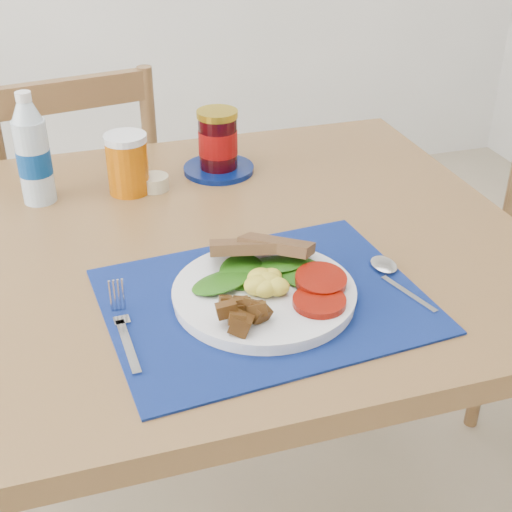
{
  "coord_description": "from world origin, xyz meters",
  "views": [
    {
      "loc": [
        -0.06,
        -0.81,
        1.33
      ],
      "look_at": [
        0.2,
        0.04,
        0.8
      ],
      "focal_mm": 50.0,
      "sensor_mm": 36.0,
      "label": 1
    }
  ],
  "objects_px": {
    "chair_far": "(76,199)",
    "juice_glass": "(128,165)",
    "water_bottle": "(33,155)",
    "breakfast_plate": "(262,291)",
    "jam_on_saucer": "(218,145)"
  },
  "relations": [
    {
      "from": "water_bottle",
      "to": "juice_glass",
      "type": "bearing_deg",
      "value": -3.29
    },
    {
      "from": "juice_glass",
      "to": "water_bottle",
      "type": "bearing_deg",
      "value": 176.71
    },
    {
      "from": "chair_far",
      "to": "jam_on_saucer",
      "type": "xyz_separation_m",
      "value": [
        0.28,
        -0.38,
        0.26
      ]
    },
    {
      "from": "chair_far",
      "to": "water_bottle",
      "type": "distance_m",
      "value": 0.51
    },
    {
      "from": "chair_far",
      "to": "water_bottle",
      "type": "bearing_deg",
      "value": 70.52
    },
    {
      "from": "breakfast_plate",
      "to": "jam_on_saucer",
      "type": "distance_m",
      "value": 0.47
    },
    {
      "from": "chair_far",
      "to": "juice_glass",
      "type": "bearing_deg",
      "value": 92.9
    },
    {
      "from": "breakfast_plate",
      "to": "juice_glass",
      "type": "height_order",
      "value": "juice_glass"
    },
    {
      "from": "chair_far",
      "to": "water_bottle",
      "type": "height_order",
      "value": "chair_far"
    },
    {
      "from": "chair_far",
      "to": "juice_glass",
      "type": "xyz_separation_m",
      "value": [
        0.09,
        -0.42,
        0.25
      ]
    },
    {
      "from": "chair_far",
      "to": "breakfast_plate",
      "type": "height_order",
      "value": "chair_far"
    },
    {
      "from": "breakfast_plate",
      "to": "water_bottle",
      "type": "bearing_deg",
      "value": 144.48
    },
    {
      "from": "chair_far",
      "to": "breakfast_plate",
      "type": "bearing_deg",
      "value": 94.9
    },
    {
      "from": "water_bottle",
      "to": "juice_glass",
      "type": "distance_m",
      "value": 0.17
    },
    {
      "from": "water_bottle",
      "to": "juice_glass",
      "type": "xyz_separation_m",
      "value": [
        0.16,
        -0.01,
        -0.04
      ]
    }
  ]
}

